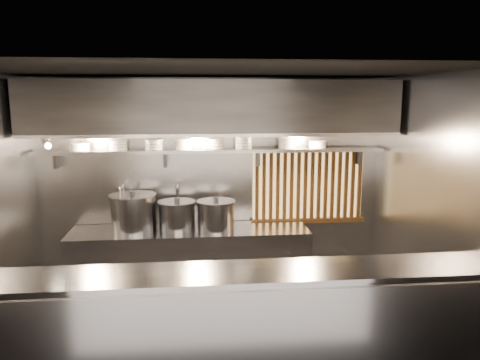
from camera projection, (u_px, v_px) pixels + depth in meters
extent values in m
plane|color=black|center=(219.00, 339.00, 5.00)|extent=(4.50, 4.50, 0.00)
plane|color=black|center=(217.00, 71.00, 4.51)|extent=(4.50, 4.50, 0.00)
plane|color=gray|center=(212.00, 185.00, 6.22)|extent=(4.50, 0.00, 4.50)
plane|color=gray|center=(429.00, 207.00, 4.97)|extent=(0.00, 3.00, 3.00)
cube|color=#99999E|center=(225.00, 336.00, 3.97)|extent=(4.50, 0.50, 1.10)
cube|color=#939399|center=(227.00, 353.00, 3.72)|extent=(4.50, 0.02, 1.01)
cube|color=#99999E|center=(225.00, 273.00, 3.87)|extent=(4.50, 0.56, 0.03)
cube|color=#99999E|center=(190.00, 263.00, 5.99)|extent=(3.00, 0.70, 0.90)
cube|color=#99999E|center=(212.00, 151.00, 5.96)|extent=(4.40, 0.34, 0.04)
cube|color=#2D2D30|center=(212.00, 108.00, 5.65)|extent=(4.40, 0.80, 0.65)
cube|color=#99999E|center=(214.00, 136.00, 5.31)|extent=(4.40, 0.03, 0.04)
cube|color=#EDBC6A|center=(308.00, 185.00, 6.33)|extent=(1.50, 0.02, 0.92)
cube|color=brown|center=(310.00, 149.00, 6.20)|extent=(1.56, 0.06, 0.06)
cube|color=brown|center=(308.00, 221.00, 6.37)|extent=(1.56, 0.06, 0.06)
cube|color=brown|center=(257.00, 186.00, 6.21)|extent=(0.04, 0.04, 0.92)
cube|color=brown|center=(264.00, 186.00, 6.22)|extent=(0.04, 0.04, 0.92)
cube|color=brown|center=(271.00, 186.00, 6.23)|extent=(0.04, 0.04, 0.92)
cube|color=brown|center=(278.00, 186.00, 6.24)|extent=(0.04, 0.04, 0.92)
cube|color=brown|center=(285.00, 186.00, 6.25)|extent=(0.04, 0.04, 0.92)
cube|color=brown|center=(292.00, 186.00, 6.26)|extent=(0.04, 0.04, 0.92)
cube|color=brown|center=(298.00, 186.00, 6.27)|extent=(0.04, 0.04, 0.92)
cube|color=brown|center=(305.00, 186.00, 6.28)|extent=(0.04, 0.04, 0.92)
cube|color=brown|center=(312.00, 185.00, 6.29)|extent=(0.04, 0.04, 0.92)
cube|color=brown|center=(319.00, 185.00, 6.30)|extent=(0.04, 0.04, 0.92)
cube|color=brown|center=(326.00, 185.00, 6.31)|extent=(0.04, 0.04, 0.92)
cube|color=brown|center=(332.00, 185.00, 6.32)|extent=(0.04, 0.04, 0.92)
cube|color=brown|center=(339.00, 185.00, 6.33)|extent=(0.04, 0.04, 0.92)
cube|color=brown|center=(346.00, 185.00, 6.34)|extent=(0.04, 0.04, 0.92)
cube|color=brown|center=(353.00, 185.00, 6.35)|extent=(0.04, 0.04, 0.92)
cube|color=brown|center=(359.00, 185.00, 6.35)|extent=(0.04, 0.04, 0.92)
cylinder|color=silver|center=(124.00, 203.00, 6.09)|extent=(0.03, 0.03, 0.48)
sphere|color=silver|center=(123.00, 185.00, 6.05)|extent=(0.04, 0.04, 0.04)
cylinder|color=silver|center=(122.00, 187.00, 5.92)|extent=(0.03, 0.26, 0.03)
sphere|color=silver|center=(120.00, 189.00, 5.80)|extent=(0.04, 0.04, 0.04)
cylinder|color=silver|center=(120.00, 194.00, 5.81)|extent=(0.03, 0.03, 0.14)
cylinder|color=silver|center=(178.00, 202.00, 6.16)|extent=(0.03, 0.03, 0.48)
sphere|color=silver|center=(178.00, 184.00, 6.12)|extent=(0.04, 0.04, 0.04)
cylinder|color=silver|center=(177.00, 186.00, 5.99)|extent=(0.03, 0.26, 0.03)
sphere|color=silver|center=(177.00, 188.00, 5.87)|extent=(0.04, 0.04, 0.04)
cylinder|color=silver|center=(177.00, 193.00, 5.88)|extent=(0.03, 0.03, 0.14)
cone|color=#99999E|center=(45.00, 140.00, 5.28)|extent=(0.25, 0.27, 0.20)
sphere|color=#FFE0B2|center=(48.00, 146.00, 5.27)|extent=(0.07, 0.07, 0.07)
cylinder|color=#2D2D30|center=(48.00, 133.00, 5.36)|extent=(0.02, 0.22, 0.02)
cylinder|color=#2D2D30|center=(204.00, 139.00, 5.80)|extent=(0.01, 0.01, 0.12)
sphere|color=#FFE0B2|center=(204.00, 145.00, 5.82)|extent=(0.09, 0.09, 0.09)
cylinder|color=#99999E|center=(133.00, 214.00, 5.85)|extent=(0.69, 0.69, 0.43)
cylinder|color=#99999E|center=(133.00, 196.00, 5.81)|extent=(0.73, 0.73, 0.03)
cylinder|color=#2D2D30|center=(132.00, 193.00, 5.80)|extent=(0.06, 0.06, 0.04)
cylinder|color=#99999E|center=(216.00, 216.00, 5.87)|extent=(0.53, 0.53, 0.35)
cylinder|color=#99999E|center=(216.00, 202.00, 5.84)|extent=(0.56, 0.56, 0.03)
cylinder|color=#2D2D30|center=(216.00, 199.00, 5.83)|extent=(0.06, 0.06, 0.04)
cylinder|color=#99999E|center=(177.00, 216.00, 5.90)|extent=(0.56, 0.56, 0.33)
cylinder|color=#99999E|center=(177.00, 202.00, 5.87)|extent=(0.60, 0.60, 0.03)
cylinder|color=#2D2D30|center=(177.00, 200.00, 5.86)|extent=(0.06, 0.06, 0.04)
cylinder|color=silver|center=(81.00, 149.00, 5.79)|extent=(0.22, 0.22, 0.03)
cylinder|color=silver|center=(81.00, 146.00, 5.78)|extent=(0.22, 0.22, 0.03)
cylinder|color=silver|center=(81.00, 144.00, 5.78)|extent=(0.23, 0.23, 0.01)
cylinder|color=silver|center=(118.00, 148.00, 5.84)|extent=(0.23, 0.23, 0.03)
cylinder|color=silver|center=(118.00, 145.00, 5.83)|extent=(0.23, 0.23, 0.03)
cylinder|color=silver|center=(118.00, 142.00, 5.82)|extent=(0.23, 0.23, 0.03)
cylinder|color=silver|center=(118.00, 140.00, 5.82)|extent=(0.24, 0.24, 0.01)
cylinder|color=silver|center=(154.00, 148.00, 5.88)|extent=(0.22, 0.22, 0.03)
cylinder|color=silver|center=(154.00, 145.00, 5.87)|extent=(0.22, 0.22, 0.03)
cylinder|color=silver|center=(154.00, 142.00, 5.87)|extent=(0.22, 0.22, 0.03)
cylinder|color=silver|center=(154.00, 140.00, 5.86)|extent=(0.23, 0.23, 0.01)
cylinder|color=silver|center=(184.00, 148.00, 5.92)|extent=(0.22, 0.22, 0.03)
cylinder|color=silver|center=(183.00, 145.00, 5.91)|extent=(0.22, 0.22, 0.03)
cylinder|color=silver|center=(183.00, 142.00, 5.90)|extent=(0.22, 0.22, 0.03)
cylinder|color=silver|center=(183.00, 140.00, 5.90)|extent=(0.23, 0.23, 0.01)
cylinder|color=silver|center=(216.00, 147.00, 5.96)|extent=(0.20, 0.20, 0.03)
cylinder|color=silver|center=(216.00, 144.00, 5.95)|extent=(0.20, 0.20, 0.03)
cylinder|color=silver|center=(216.00, 141.00, 5.94)|extent=(0.20, 0.20, 0.03)
cylinder|color=silver|center=(216.00, 139.00, 5.94)|extent=(0.22, 0.22, 0.01)
cylinder|color=silver|center=(244.00, 147.00, 5.99)|extent=(0.21, 0.21, 0.03)
cylinder|color=silver|center=(244.00, 144.00, 5.99)|extent=(0.21, 0.21, 0.03)
cylinder|color=silver|center=(244.00, 141.00, 5.98)|extent=(0.21, 0.21, 0.03)
cylinder|color=silver|center=(244.00, 138.00, 5.97)|extent=(0.21, 0.21, 0.03)
cylinder|color=silver|center=(244.00, 136.00, 5.97)|extent=(0.23, 0.23, 0.01)
cylinder|color=silver|center=(287.00, 147.00, 6.05)|extent=(0.22, 0.22, 0.03)
cylinder|color=silver|center=(287.00, 144.00, 6.04)|extent=(0.22, 0.22, 0.03)
cylinder|color=silver|center=(287.00, 141.00, 6.04)|extent=(0.22, 0.22, 0.03)
cylinder|color=silver|center=(287.00, 139.00, 6.03)|extent=(0.23, 0.23, 0.01)
cylinder|color=silver|center=(317.00, 146.00, 6.09)|extent=(0.22, 0.22, 0.03)
cylinder|color=silver|center=(318.00, 143.00, 6.08)|extent=(0.22, 0.22, 0.03)
cylinder|color=silver|center=(318.00, 141.00, 6.08)|extent=(0.24, 0.24, 0.01)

